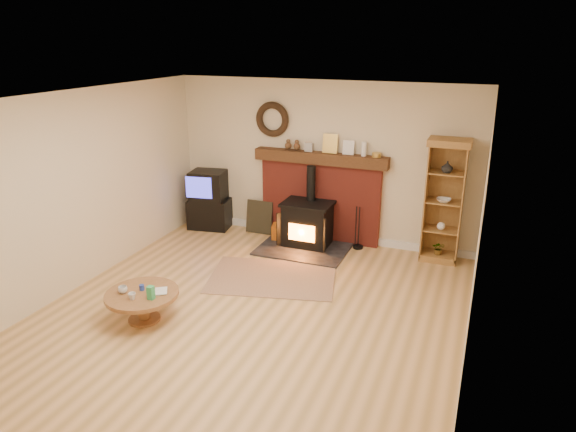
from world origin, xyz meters
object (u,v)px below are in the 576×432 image
at_px(coffee_table, 142,298).
at_px(wood_stove, 307,225).
at_px(curio_cabinet, 444,201).
at_px(tv_unit, 209,201).

bearing_deg(coffee_table, wood_stove, 70.29).
bearing_deg(curio_cabinet, wood_stove, -172.23).
relative_size(tv_unit, curio_cabinet, 0.55).
bearing_deg(curio_cabinet, tv_unit, -178.76).
relative_size(wood_stove, tv_unit, 1.36).
height_order(tv_unit, curio_cabinet, curio_cabinet).
height_order(tv_unit, coffee_table, tv_unit).
xyz_separation_m(tv_unit, curio_cabinet, (3.94, 0.09, 0.44)).
distance_m(tv_unit, curio_cabinet, 3.97).
bearing_deg(coffee_table, curio_cabinet, 45.82).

